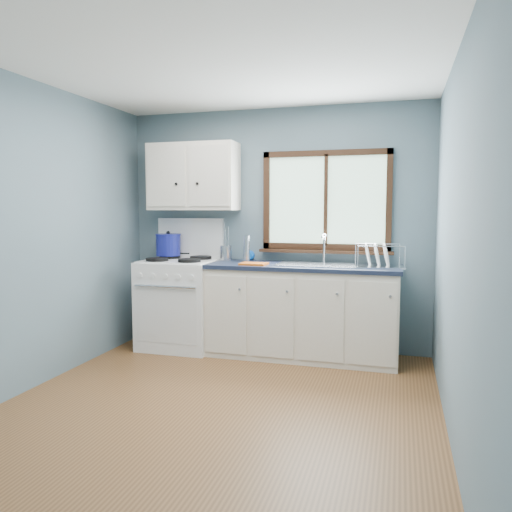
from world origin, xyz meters
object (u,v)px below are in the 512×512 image
(dish_rack, at_px, (378,261))
(utensil_crock, at_px, (226,253))
(sink, at_px, (321,271))
(stockpot, at_px, (168,244))
(base_cabinets, at_px, (302,316))
(skillet, at_px, (169,253))
(thermos, at_px, (247,249))
(gas_range, at_px, (180,301))

(dish_rack, bearing_deg, utensil_crock, 164.57)
(sink, xyz_separation_m, dish_rack, (0.54, -0.03, 0.12))
(stockpot, bearing_deg, dish_rack, -3.62)
(base_cabinets, bearing_deg, sink, -0.13)
(skillet, xyz_separation_m, utensil_crock, (0.64, 0.04, 0.02))
(base_cabinets, distance_m, skillet, 1.60)
(base_cabinets, distance_m, thermos, 0.89)
(gas_range, bearing_deg, skillet, 142.30)
(skillet, height_order, thermos, thermos)
(utensil_crock, bearing_deg, base_cabinets, -10.76)
(skillet, distance_m, utensil_crock, 0.64)
(skillet, bearing_deg, gas_range, -46.79)
(stockpot, distance_m, thermos, 0.89)
(base_cabinets, bearing_deg, dish_rack, -2.25)
(sink, bearing_deg, stockpot, 176.17)
(gas_range, height_order, utensil_crock, gas_range)
(base_cabinets, relative_size, utensil_crock, 4.63)
(gas_range, distance_m, dish_rack, 2.08)
(base_cabinets, height_order, thermos, thermos)
(thermos, bearing_deg, gas_range, -171.00)
(base_cabinets, xyz_separation_m, dish_rack, (0.72, -0.03, 0.57))
(stockpot, bearing_deg, thermos, -1.25)
(sink, bearing_deg, base_cabinets, 179.87)
(skillet, relative_size, stockpot, 1.08)
(stockpot, bearing_deg, skillet, 69.31)
(skillet, relative_size, utensil_crock, 0.88)
(base_cabinets, height_order, sink, sink)
(utensil_crock, relative_size, dish_rack, 0.83)
(stockpot, relative_size, dish_rack, 0.67)
(base_cabinets, xyz_separation_m, thermos, (-0.60, 0.09, 0.64))
(sink, xyz_separation_m, thermos, (-0.78, 0.09, 0.19))
(base_cabinets, bearing_deg, gas_range, -179.18)
(gas_range, bearing_deg, dish_rack, -0.27)
(base_cabinets, xyz_separation_m, skillet, (-1.49, 0.13, 0.57))
(base_cabinets, distance_m, sink, 0.48)
(gas_range, distance_m, sink, 1.53)
(base_cabinets, xyz_separation_m, utensil_crock, (-0.85, 0.16, 0.59))
(skillet, bearing_deg, thermos, -11.24)
(stockpot, distance_m, utensil_crock, 0.65)
(base_cabinets, height_order, stockpot, stockpot)
(skillet, distance_m, thermos, 0.89)
(sink, relative_size, dish_rack, 1.74)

